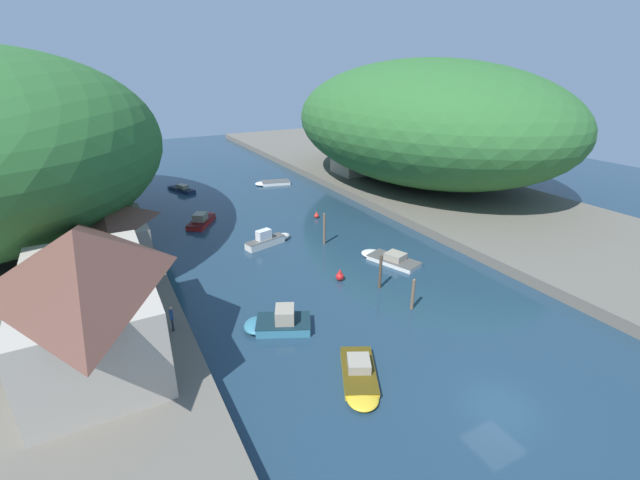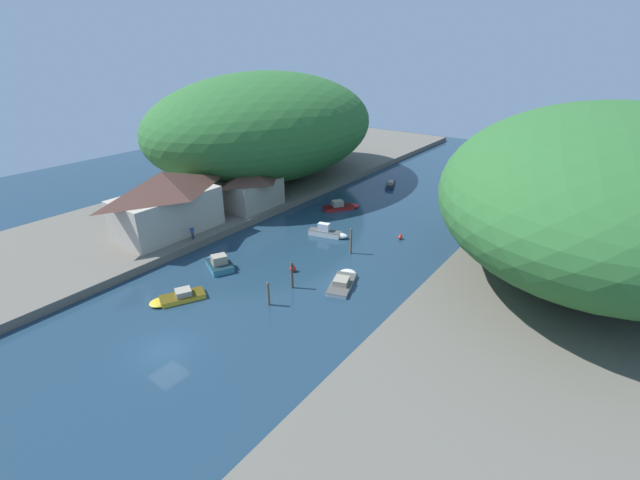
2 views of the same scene
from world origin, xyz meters
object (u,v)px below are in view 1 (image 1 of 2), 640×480
(waterfront_building, at_px, (87,292))
(boat_near_quay, at_px, (180,189))
(boat_yellow_tender, at_px, (360,376))
(right_bank_cottage, at_px, (352,154))
(boat_small_dinghy, at_px, (203,220))
(channel_buoy_near, at_px, (317,215))
(boat_open_rowboat, at_px, (277,323))
(boathouse_shed, at_px, (108,233))
(person_on_quay, at_px, (172,317))
(boat_cabin_cruiser, at_px, (269,240))
(boat_mid_channel, at_px, (271,183))
(boat_moored_right, at_px, (389,258))
(channel_buoy_far, at_px, (340,276))

(waterfront_building, height_order, boat_near_quay, waterfront_building)
(boat_yellow_tender, bearing_deg, boat_near_quay, -61.60)
(boat_yellow_tender, bearing_deg, right_bank_cottage, -94.36)
(waterfront_building, distance_m, boat_small_dinghy, 24.36)
(right_bank_cottage, bearing_deg, boat_yellow_tender, -121.62)
(right_bank_cottage, distance_m, channel_buoy_near, 18.66)
(right_bank_cottage, bearing_deg, channel_buoy_near, -134.76)
(boat_yellow_tender, relative_size, boat_open_rowboat, 1.08)
(boat_open_rowboat, bearing_deg, boathouse_shed, 57.98)
(person_on_quay, bearing_deg, boat_near_quay, -6.39)
(right_bank_cottage, distance_m, boat_yellow_tender, 44.77)
(boathouse_shed, distance_m, boat_yellow_tender, 23.65)
(waterfront_building, height_order, boat_small_dinghy, waterfront_building)
(waterfront_building, xyz_separation_m, boat_open_rowboat, (10.41, -1.51, -4.36))
(boat_small_dinghy, bearing_deg, boat_yellow_tender, -53.32)
(boat_cabin_cruiser, bearing_deg, channel_buoy_near, 105.23)
(waterfront_building, bearing_deg, boat_small_dinghy, 62.32)
(boat_mid_channel, xyz_separation_m, channel_buoy_near, (-1.03, -15.99, 0.09))
(boat_moored_right, height_order, channel_buoy_near, boat_moored_right)
(boat_open_rowboat, distance_m, person_on_quay, 6.66)
(boat_small_dinghy, bearing_deg, boat_moored_right, -21.52)
(waterfront_building, height_order, boat_moored_right, waterfront_building)
(boathouse_shed, distance_m, boat_cabin_cruiser, 14.07)
(boathouse_shed, xyz_separation_m, boat_small_dinghy, (9.52, 8.79, -3.29))
(boat_moored_right, bearing_deg, boat_near_quay, 90.46)
(boat_mid_channel, height_order, boat_yellow_tender, boat_yellow_tender)
(person_on_quay, bearing_deg, boathouse_shed, 17.14)
(boat_yellow_tender, xyz_separation_m, boat_cabin_cruiser, (2.87, 20.40, 0.20))
(boat_mid_channel, bearing_deg, channel_buoy_far, -178.85)
(boathouse_shed, xyz_separation_m, boat_near_quay, (9.96, 23.10, -3.38))
(boat_open_rowboat, bearing_deg, boat_cabin_cruiser, 5.86)
(right_bank_cottage, bearing_deg, boat_moored_right, -115.66)
(boat_small_dinghy, bearing_deg, boat_near_quay, 122.35)
(boat_small_dinghy, relative_size, boat_moored_right, 0.91)
(boat_yellow_tender, relative_size, channel_buoy_near, 6.56)
(boat_open_rowboat, distance_m, boat_near_quay, 37.05)
(waterfront_building, relative_size, boat_open_rowboat, 2.63)
(boathouse_shed, relative_size, boat_open_rowboat, 1.72)
(boat_mid_channel, distance_m, boat_yellow_tender, 42.56)
(boat_near_quay, height_order, person_on_quay, person_on_quay)
(boat_open_rowboat, bearing_deg, boat_small_dinghy, 23.90)
(right_bank_cottage, relative_size, boat_yellow_tender, 1.10)
(boat_near_quay, bearing_deg, boat_mid_channel, -35.50)
(boathouse_shed, relative_size, boat_mid_channel, 1.58)
(waterfront_building, bearing_deg, boat_mid_channel, 53.72)
(boat_moored_right, height_order, person_on_quay, person_on_quay)
(boathouse_shed, bearing_deg, boat_yellow_tender, -62.44)
(boat_mid_channel, relative_size, boat_cabin_cruiser, 1.03)
(boat_moored_right, height_order, boat_cabin_cruiser, boat_cabin_cruiser)
(person_on_quay, bearing_deg, right_bank_cottage, -41.57)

